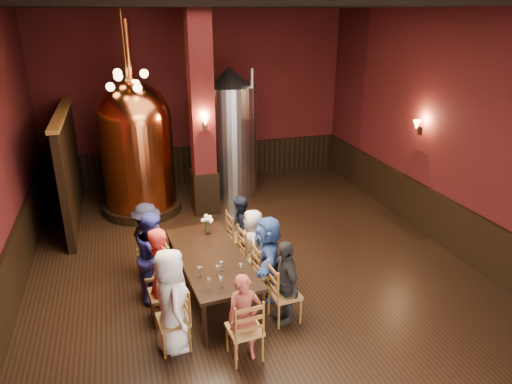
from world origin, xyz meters
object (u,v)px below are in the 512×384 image
object	(u,v)px
person_0	(172,301)
person_2	(155,256)
steel_vessel	(230,133)
copper_kettle	(137,147)
person_1	(162,275)
dining_table	(211,259)
rose_vase	(208,221)

from	to	relation	value
person_0	person_2	world-z (taller)	person_0
steel_vessel	person_0	bearing A→B (deg)	-112.00
copper_kettle	steel_vessel	bearing A→B (deg)	11.88
person_2	steel_vessel	xyz separation A→B (m)	(2.32, 4.16, 0.85)
copper_kettle	steel_vessel	size ratio (longest dim) A/B	1.34
person_1	copper_kettle	distance (m)	4.41
dining_table	rose_vase	distance (m)	0.87
person_0	person_2	size ratio (longest dim) A/B	1.01
dining_table	rose_vase	bearing A→B (deg)	77.34
dining_table	copper_kettle	bearing A→B (deg)	97.73
person_1	copper_kettle	world-z (taller)	copper_kettle
steel_vessel	dining_table	bearing A→B (deg)	-108.11
person_0	copper_kettle	xyz separation A→B (m)	(-0.08, 5.01, 0.80)
dining_table	steel_vessel	distance (m)	4.75
person_0	steel_vessel	size ratio (longest dim) A/B	0.48
person_0	copper_kettle	world-z (taller)	copper_kettle
person_2	steel_vessel	size ratio (longest dim) A/B	0.47
person_0	person_2	xyz separation A→B (m)	(-0.10, 1.33, -0.01)
person_2	person_0	bearing A→B (deg)	-159.72
person_1	rose_vase	world-z (taller)	person_1
dining_table	steel_vessel	bearing A→B (deg)	67.48
dining_table	rose_vase	xyz separation A→B (m)	(0.12, 0.81, 0.30)
person_0	steel_vessel	bearing A→B (deg)	-25.66
dining_table	person_1	xyz separation A→B (m)	(-0.82, -0.39, 0.09)
person_1	steel_vessel	distance (m)	5.39
copper_kettle	rose_vase	bearing A→B (deg)	-72.87
dining_table	copper_kettle	world-z (taller)	copper_kettle
person_0	person_1	size ratio (longest dim) A/B	0.99
person_2	copper_kettle	size ratio (longest dim) A/B	0.35
rose_vase	person_2	bearing A→B (deg)	-151.10
person_1	copper_kettle	bearing A→B (deg)	-13.13
person_2	copper_kettle	world-z (taller)	copper_kettle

